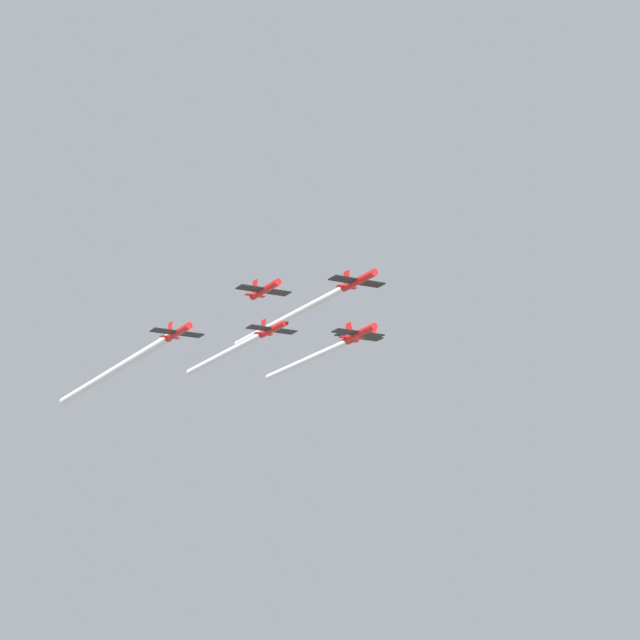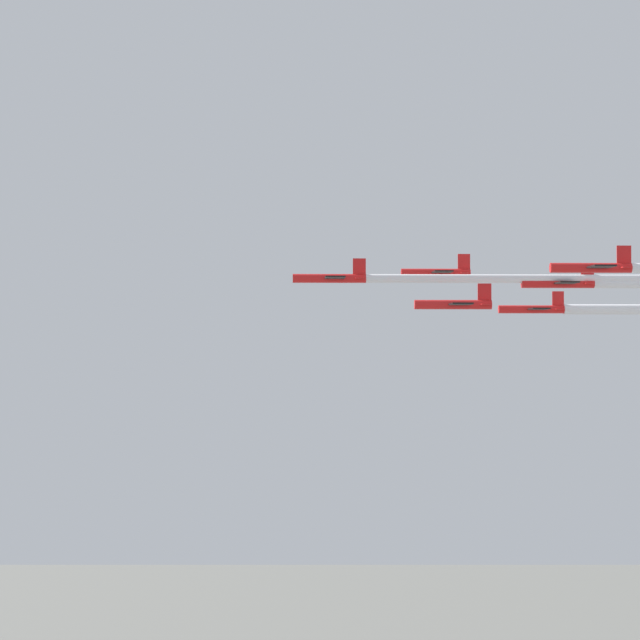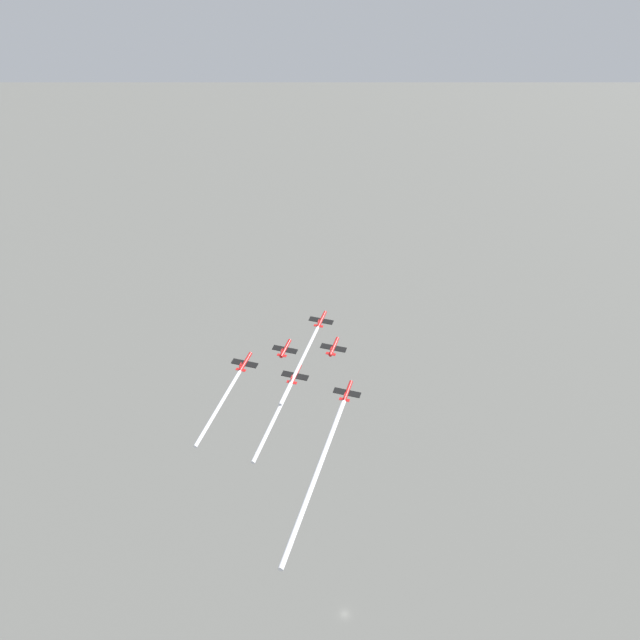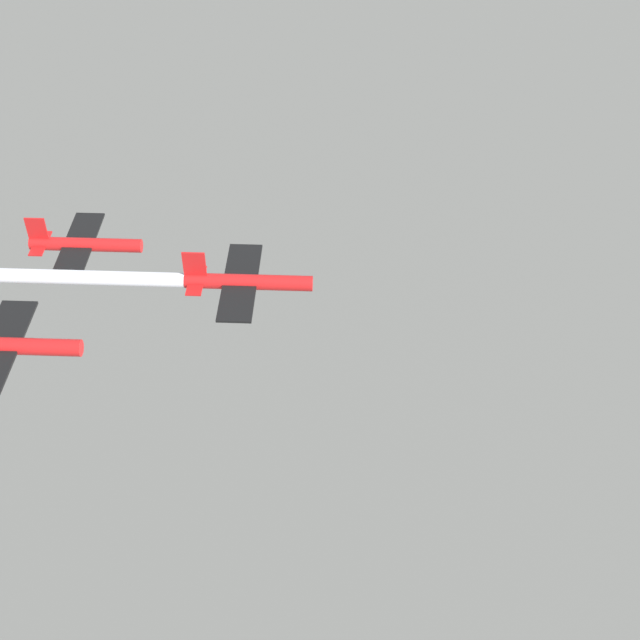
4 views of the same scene
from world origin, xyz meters
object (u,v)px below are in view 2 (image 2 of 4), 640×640
Objects in this scene: jet_3 at (594,267)px; jet_4 at (561,283)px; jet_1 at (456,304)px; jet_2 at (438,273)px; jet_0 at (332,278)px; jet_5 at (534,309)px.

jet_4 is (-16.04, 0.78, -0.82)m from jet_3.
jet_2 is at bearing 0.00° from jet_1.
jet_0 is 31.84m from jet_5.
jet_4 reaches higher than jet_1.
jet_1 is 1.00× the size of jet_4.
jet_3 is 16.08m from jet_4.
jet_1 is 16.09m from jet_4.
jet_0 reaches higher than jet_4.
jet_0 is 1.00× the size of jet_1.
jet_4 is (-7.36, 14.03, 2.82)m from jet_1.
jet_0 is 15.88m from jet_2.
jet_1 is (8.68, 13.25, -3.39)m from jet_0.
jet_1 is 1.00× the size of jet_2.
jet_5 is (-7.36, 14.03, -4.31)m from jet_2.
jet_1 is at bearing 59.53° from jet_3.
jet_3 is at bearing -180.00° from jet_5.
jet_4 reaches higher than jet_5.
jet_5 is (-14.72, 28.05, -3.13)m from jet_0.
jet_3 is (8.68, 13.25, 3.64)m from jet_1.
jet_3 is (24.73, 12.47, -0.93)m from jet_2.
jet_0 is 16.20m from jet_1.
jet_2 reaches higher than jet_5.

